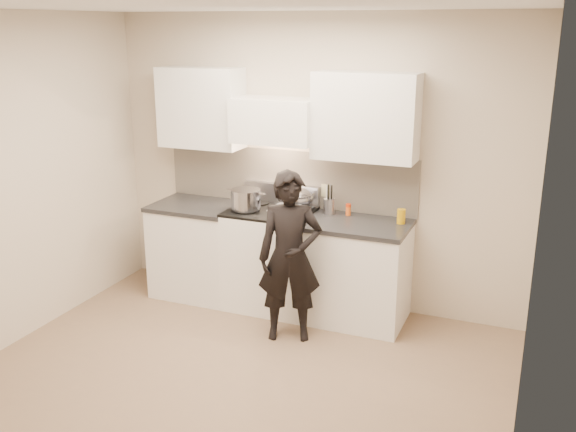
{
  "coord_description": "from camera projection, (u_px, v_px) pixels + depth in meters",
  "views": [
    {
      "loc": [
        2.0,
        -3.76,
        2.58
      ],
      "look_at": [
        0.03,
        1.05,
        1.03
      ],
      "focal_mm": 40.0,
      "sensor_mm": 36.0,
      "label": 1
    }
  ],
  "objects": [
    {
      "name": "person",
      "position": [
        290.0,
        257.0,
        5.33
      ],
      "size": [
        0.62,
        0.52,
        1.46
      ],
      "primitive_type": "imported",
      "rotation": [
        0.0,
        0.0,
        0.37
      ],
      "color": "black",
      "rests_on": "ground"
    },
    {
      "name": "stock_pot",
      "position": [
        246.0,
        199.0,
        5.86
      ],
      "size": [
        0.39,
        0.29,
        0.18
      ],
      "color": "#A5A7B6",
      "rests_on": "stove"
    },
    {
      "name": "wok",
      "position": [
        296.0,
        197.0,
        5.91
      ],
      "size": [
        0.35,
        0.42,
        0.29
      ],
      "color": "#A5A7B6",
      "rests_on": "stove"
    },
    {
      "name": "oil_glass",
      "position": [
        401.0,
        216.0,
        5.57
      ],
      "size": [
        0.07,
        0.07,
        0.13
      ],
      "color": "#CC9508",
      "rests_on": "counter_right"
    },
    {
      "name": "room_shell",
      "position": [
        242.0,
        165.0,
        4.69
      ],
      "size": [
        4.04,
        3.54,
        2.7
      ],
      "color": "#C1B39F",
      "rests_on": "ground"
    },
    {
      "name": "spice_jar",
      "position": [
        348.0,
        209.0,
        5.81
      ],
      "size": [
        0.05,
        0.05,
        0.11
      ],
      "color": "orange",
      "rests_on": "counter_right"
    },
    {
      "name": "stove",
      "position": [
        271.0,
        258.0,
        6.04
      ],
      "size": [
        0.76,
        0.65,
        0.96
      ],
      "color": "white",
      "rests_on": "ground"
    },
    {
      "name": "ground_plane",
      "position": [
        231.0,
        384.0,
        4.8
      ],
      "size": [
        4.0,
        4.0,
        0.0
      ],
      "primitive_type": "plane",
      "color": "#7E644B"
    },
    {
      "name": "utensil_crock",
      "position": [
        329.0,
        205.0,
        5.84
      ],
      "size": [
        0.1,
        0.1,
        0.27
      ],
      "color": "#AFAFBA",
      "rests_on": "counter_right"
    },
    {
      "name": "counter_left",
      "position": [
        199.0,
        249.0,
        6.33
      ],
      "size": [
        0.82,
        0.67,
        0.92
      ],
      "color": "white",
      "rests_on": "ground"
    },
    {
      "name": "counter_right",
      "position": [
        355.0,
        271.0,
        5.74
      ],
      "size": [
        0.92,
        0.67,
        0.92
      ],
      "color": "white",
      "rests_on": "ground"
    }
  ]
}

